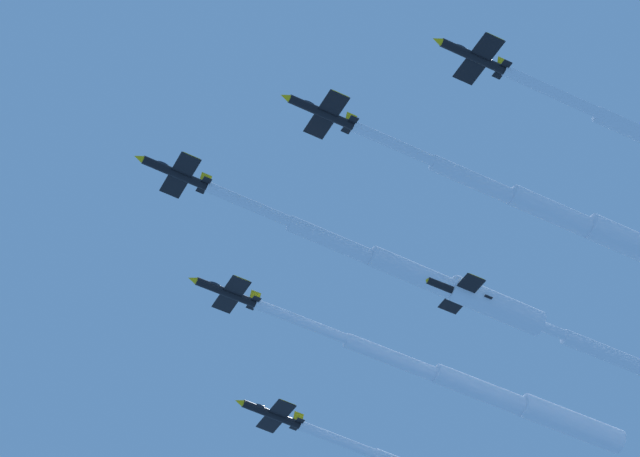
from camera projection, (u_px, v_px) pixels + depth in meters
jet_lead at (417, 274)px, 184.89m from camera, size 52.16×31.41×4.52m
jet_port_inner at (556, 213)px, 182.03m from camera, size 50.78×31.14×4.51m
jet_starboard_inner at (488, 393)px, 196.94m from camera, size 58.57×36.13×4.58m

